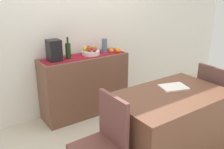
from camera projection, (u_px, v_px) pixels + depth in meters
ground_plane at (130, 139)px, 3.04m from camera, size 6.40×6.40×0.02m
room_wall_rear at (81, 19)px, 3.51m from camera, size 6.40×0.06×2.70m
sideboard_console at (85, 85)px, 3.55m from camera, size 1.26×0.42×0.87m
table_runner at (84, 56)px, 3.40m from camera, size 1.18×0.32×0.01m
fruit_bowl at (91, 53)px, 3.45m from camera, size 0.25×0.25×0.06m
apple_front at (85, 49)px, 3.43m from camera, size 0.07×0.07×0.07m
apple_left at (94, 47)px, 3.50m from camera, size 0.07×0.07×0.07m
apple_center at (94, 49)px, 3.38m from camera, size 0.07×0.07×0.07m
apple_upper at (89, 49)px, 3.39m from camera, size 0.07×0.07×0.07m
apple_rear at (88, 48)px, 3.47m from camera, size 0.06×0.06×0.06m
wine_bottle at (68, 51)px, 3.24m from camera, size 0.07×0.07×0.29m
coffee_maker at (54, 51)px, 3.13m from camera, size 0.16×0.18×0.28m
ceramic_vase at (104, 46)px, 3.55m from camera, size 0.08×0.08×0.21m
orange_loose_end at (118, 51)px, 3.57m from camera, size 0.07×0.07×0.07m
orange_loose_far at (117, 50)px, 3.64m from camera, size 0.06×0.06×0.06m
orange_loose_near_bowl at (111, 51)px, 3.57m from camera, size 0.07×0.07×0.07m
dining_table at (168, 125)px, 2.63m from camera, size 1.24×0.77×0.74m
open_book at (174, 87)px, 2.66m from camera, size 0.33×0.29×0.02m
chair_by_corner at (215, 112)px, 3.14m from camera, size 0.41×0.41×0.90m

